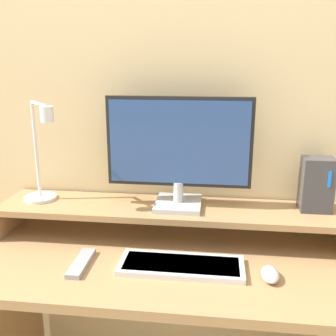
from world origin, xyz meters
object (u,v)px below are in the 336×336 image
at_px(desk_lamp, 41,164).
at_px(router_dock, 316,184).
at_px(monitor, 179,149).
at_px(keyboard, 181,265).
at_px(mouse, 270,274).
at_px(remote_control, 81,263).

height_order(desk_lamp, router_dock, desk_lamp).
bearing_deg(router_dock, monitor, -177.37).
relative_size(router_dock, keyboard, 0.49).
xyz_separation_m(desk_lamp, keyboard, (0.52, -0.20, -0.25)).
relative_size(router_dock, mouse, 2.00).
bearing_deg(router_dock, keyboard, -150.43).
distance_m(monitor, remote_control, 0.49).
bearing_deg(mouse, monitor, 139.21).
relative_size(desk_lamp, router_dock, 1.96).
bearing_deg(remote_control, monitor, 41.46).
xyz_separation_m(monitor, mouse, (0.30, -0.26, -0.31)).
xyz_separation_m(monitor, remote_control, (-0.28, -0.25, -0.32)).
height_order(router_dock, remote_control, router_dock).
distance_m(router_dock, mouse, 0.38).
bearing_deg(keyboard, router_dock, 29.57).
distance_m(monitor, keyboard, 0.39).
distance_m(keyboard, remote_control, 0.31).
bearing_deg(keyboard, desk_lamp, 159.07).
bearing_deg(router_dock, mouse, -122.29).
distance_m(desk_lamp, router_dock, 0.96).
distance_m(router_dock, remote_control, 0.82).
bearing_deg(monitor, keyboard, -81.85).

